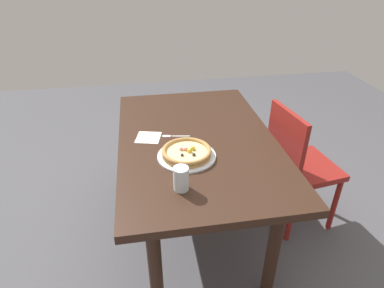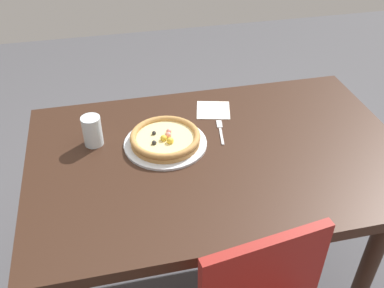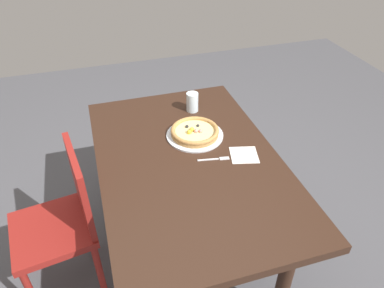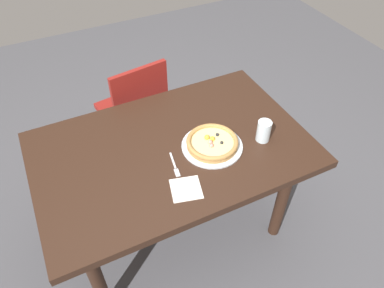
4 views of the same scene
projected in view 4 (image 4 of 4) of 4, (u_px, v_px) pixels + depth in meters
ground_plane at (176, 226)px, 2.41m from camera, size 6.00×6.00×0.00m
dining_table at (173, 159)px, 1.96m from camera, size 1.42×0.92×0.75m
chair_near at (135, 110)px, 2.50m from camera, size 0.45×0.45×0.89m
plate at (212, 146)px, 1.89m from camera, size 0.32×0.32×0.01m
pizza at (212, 142)px, 1.87m from camera, size 0.27×0.27×0.05m
fork at (175, 166)px, 1.79m from camera, size 0.04×0.17×0.00m
drinking_glass at (264, 131)px, 1.89m from camera, size 0.07×0.07×0.12m
napkin at (186, 189)px, 1.69m from camera, size 0.17×0.17×0.00m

